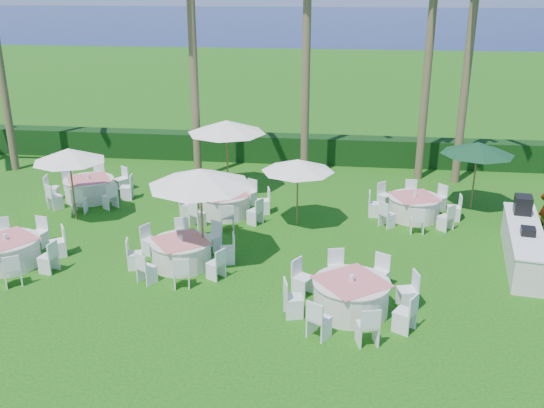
{
  "coord_description": "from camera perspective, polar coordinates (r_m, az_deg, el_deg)",
  "views": [
    {
      "loc": [
        3.37,
        -14.35,
        7.75
      ],
      "look_at": [
        1.22,
        2.9,
        1.3
      ],
      "focal_mm": 40.0,
      "sensor_mm": 36.0,
      "label": 1
    }
  ],
  "objects": [
    {
      "name": "ground",
      "position": [
        16.65,
        -5.46,
        -7.47
      ],
      "size": [
        120.0,
        120.0,
        0.0
      ],
      "primitive_type": "plane",
      "color": "#0F520E",
      "rests_on": "ground"
    },
    {
      "name": "hedge",
      "position": [
        27.51,
        -0.19,
        5.29
      ],
      "size": [
        34.0,
        1.0,
        1.2
      ],
      "primitive_type": "cube",
      "color": "black",
      "rests_on": "ground"
    },
    {
      "name": "ocean",
      "position": [
        116.66,
        5.66,
        16.45
      ],
      "size": [
        260.0,
        260.0,
        0.0
      ],
      "primitive_type": "plane",
      "color": "#061842",
      "rests_on": "ground"
    },
    {
      "name": "banquet_table_a",
      "position": [
        19.01,
        -23.62,
        -4.13
      ],
      "size": [
        3.21,
        3.21,
        0.97
      ],
      "color": "silver",
      "rests_on": "ground"
    },
    {
      "name": "banquet_table_b",
      "position": [
        17.62,
        -8.51,
        -4.52
      ],
      "size": [
        3.06,
        3.06,
        0.93
      ],
      "color": "silver",
      "rests_on": "ground"
    },
    {
      "name": "banquet_table_c",
      "position": [
        15.22,
        7.45,
        -8.54
      ],
      "size": [
        3.33,
        3.33,
        1.01
      ],
      "color": "silver",
      "rests_on": "ground"
    },
    {
      "name": "banquet_table_d",
      "position": [
        23.64,
        -16.8,
        1.41
      ],
      "size": [
        3.23,
        3.23,
        0.97
      ],
      "color": "silver",
      "rests_on": "ground"
    },
    {
      "name": "banquet_table_e",
      "position": [
        21.17,
        -4.48,
        0.03
      ],
      "size": [
        3.15,
        3.15,
        0.96
      ],
      "color": "silver",
      "rests_on": "ground"
    },
    {
      "name": "banquet_table_f",
      "position": [
        21.41,
        13.21,
        -0.24
      ],
      "size": [
        3.11,
        3.11,
        0.94
      ],
      "color": "silver",
      "rests_on": "ground"
    },
    {
      "name": "umbrella_a",
      "position": [
        21.18,
        -18.59,
        4.4
      ],
      "size": [
        2.41,
        2.41,
        2.53
      ],
      "color": "brown",
      "rests_on": "ground"
    },
    {
      "name": "umbrella_b",
      "position": [
        16.96,
        -6.78,
        2.52
      ],
      "size": [
        2.98,
        2.98,
        2.85
      ],
      "color": "brown",
      "rests_on": "ground"
    },
    {
      "name": "umbrella_c",
      "position": [
        23.05,
        -4.31,
        7.27
      ],
      "size": [
        2.99,
        2.99,
        2.8
      ],
      "color": "brown",
      "rests_on": "ground"
    },
    {
      "name": "umbrella_d",
      "position": [
        19.69,
        2.45,
        3.66
      ],
      "size": [
        2.4,
        2.4,
        2.3
      ],
      "color": "brown",
      "rests_on": "ground"
    },
    {
      "name": "umbrella_green",
      "position": [
        22.28,
        18.8,
        4.99
      ],
      "size": [
        2.55,
        2.55,
        2.48
      ],
      "color": "brown",
      "rests_on": "ground"
    },
    {
      "name": "buffet_table",
      "position": [
        19.07,
        22.58,
        -3.46
      ],
      "size": [
        1.63,
        4.55,
        1.58
      ],
      "color": "silver",
      "rests_on": "ground"
    },
    {
      "name": "palm_b",
      "position": [
        24.41,
        -7.47,
        14.44
      ],
      "size": [
        4.4,
        3.98,
        9.67
      ],
      "color": "brown",
      "rests_on": "ground"
    },
    {
      "name": "palm_c",
      "position": [
        24.16,
        3.3,
        16.4
      ],
      "size": [
        4.4,
        3.95,
        11.23
      ],
      "color": "brown",
      "rests_on": "ground"
    },
    {
      "name": "palm_d",
      "position": [
        24.89,
        14.57,
        13.79
      ],
      "size": [
        4.39,
        4.2,
        9.43
      ],
      "color": "brown",
      "rests_on": "ground"
    },
    {
      "name": "palm_e",
      "position": [
        24.83,
        17.96,
        12.62
      ],
      "size": [
        4.4,
        4.17,
        8.73
      ],
      "color": "brown",
      "rests_on": "ground"
    }
  ]
}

